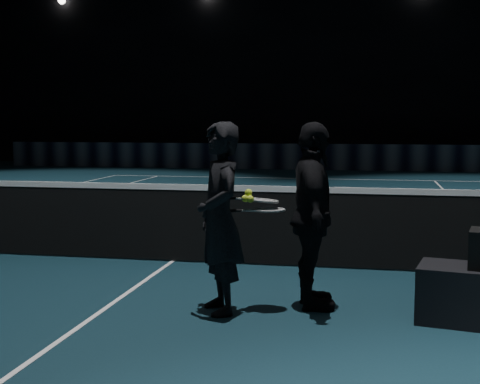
{
  "coord_description": "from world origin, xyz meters",
  "views": [
    {
      "loc": [
        2.37,
        -7.71,
        1.72
      ],
      "look_at": [
        1.21,
        -1.85,
        1.07
      ],
      "focal_mm": 50.0,
      "sensor_mm": 36.0,
      "label": 1
    }
  ],
  "objects_px": {
    "player_a": "(220,218)",
    "racket_lower": "(269,210)",
    "player_b": "(312,216)",
    "racket_upper": "(263,200)",
    "tennis_balls": "(248,197)"
  },
  "relations": [
    {
      "from": "player_a",
      "to": "racket_lower",
      "type": "relative_size",
      "value": 2.51
    },
    {
      "from": "racket_lower",
      "to": "racket_upper",
      "type": "distance_m",
      "value": 0.1
    },
    {
      "from": "player_b",
      "to": "racket_upper",
      "type": "distance_m",
      "value": 0.47
    },
    {
      "from": "player_a",
      "to": "racket_lower",
      "type": "xyz_separation_m",
      "value": [
        0.42,
        0.16,
        0.06
      ]
    },
    {
      "from": "player_a",
      "to": "racket_upper",
      "type": "xyz_separation_m",
      "value": [
        0.36,
        0.18,
        0.15
      ]
    },
    {
      "from": "player_a",
      "to": "tennis_balls",
      "type": "relative_size",
      "value": 14.2
    },
    {
      "from": "racket_upper",
      "to": "racket_lower",
      "type": "bearing_deg",
      "value": -42.66
    },
    {
      "from": "player_a",
      "to": "racket_lower",
      "type": "bearing_deg",
      "value": 81.19
    },
    {
      "from": "racket_upper",
      "to": "player_b",
      "type": "bearing_deg",
      "value": -9.08
    },
    {
      "from": "racket_upper",
      "to": "player_a",
      "type": "bearing_deg",
      "value": -178.29
    },
    {
      "from": "player_b",
      "to": "racket_lower",
      "type": "relative_size",
      "value": 2.51
    },
    {
      "from": "tennis_balls",
      "to": "player_a",
      "type": "bearing_deg",
      "value": -158.09
    },
    {
      "from": "player_b",
      "to": "racket_upper",
      "type": "height_order",
      "value": "player_b"
    },
    {
      "from": "player_a",
      "to": "racket_upper",
      "type": "distance_m",
      "value": 0.43
    },
    {
      "from": "player_a",
      "to": "racket_lower",
      "type": "distance_m",
      "value": 0.45
    }
  ]
}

